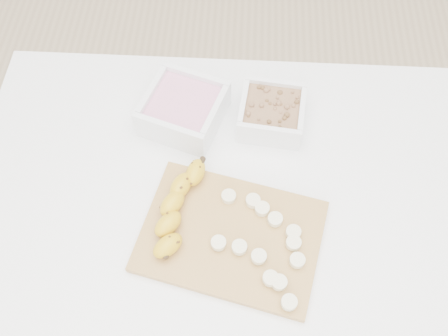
{
  "coord_description": "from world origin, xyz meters",
  "views": [
    {
      "loc": [
        0.02,
        -0.43,
        1.61
      ],
      "look_at": [
        0.0,
        0.03,
        0.81
      ],
      "focal_mm": 40.0,
      "sensor_mm": 36.0,
      "label": 1
    }
  ],
  "objects_px": {
    "table": "(223,218)",
    "cutting_board": "(231,236)",
    "bowl_yogurt": "(184,109)",
    "bowl_granola": "(272,113)",
    "banana": "(178,209)"
  },
  "relations": [
    {
      "from": "table",
      "to": "cutting_board",
      "type": "xyz_separation_m",
      "value": [
        0.02,
        -0.08,
        0.1
      ]
    },
    {
      "from": "table",
      "to": "bowl_yogurt",
      "type": "xyz_separation_m",
      "value": [
        -0.09,
        0.18,
        0.13
      ]
    },
    {
      "from": "table",
      "to": "cutting_board",
      "type": "bearing_deg",
      "value": -77.38
    },
    {
      "from": "bowl_granola",
      "to": "banana",
      "type": "relative_size",
      "value": 0.7
    },
    {
      "from": "bowl_granola",
      "to": "cutting_board",
      "type": "bearing_deg",
      "value": -105.05
    },
    {
      "from": "table",
      "to": "banana",
      "type": "relative_size",
      "value": 4.96
    },
    {
      "from": "table",
      "to": "bowl_yogurt",
      "type": "bearing_deg",
      "value": 116.8
    },
    {
      "from": "bowl_yogurt",
      "to": "bowl_granola",
      "type": "relative_size",
      "value": 1.34
    },
    {
      "from": "bowl_granola",
      "to": "banana",
      "type": "height_order",
      "value": "bowl_granola"
    },
    {
      "from": "bowl_yogurt",
      "to": "cutting_board",
      "type": "bearing_deg",
      "value": -67.38
    },
    {
      "from": "table",
      "to": "banana",
      "type": "distance_m",
      "value": 0.16
    },
    {
      "from": "table",
      "to": "bowl_granola",
      "type": "bearing_deg",
      "value": 63.88
    },
    {
      "from": "bowl_yogurt",
      "to": "table",
      "type": "bearing_deg",
      "value": -63.2
    },
    {
      "from": "bowl_granola",
      "to": "bowl_yogurt",
      "type": "bearing_deg",
      "value": -178.9
    },
    {
      "from": "cutting_board",
      "to": "banana",
      "type": "relative_size",
      "value": 1.58
    }
  ]
}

